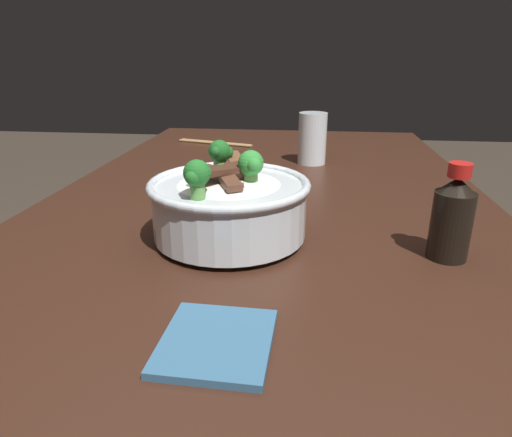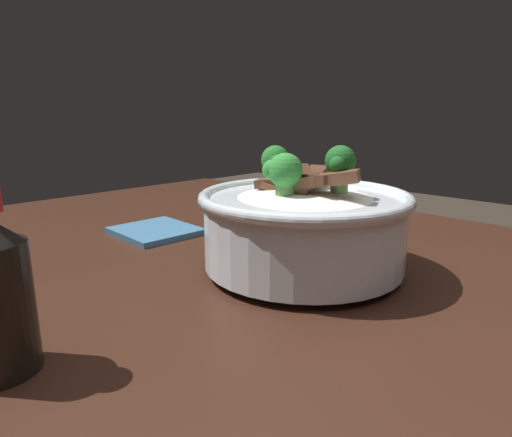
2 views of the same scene
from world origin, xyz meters
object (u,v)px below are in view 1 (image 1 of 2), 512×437
object	(u,v)px
chopsticks_pair	(215,143)
soy_sauce_bottle	(452,217)
drinking_glass	(312,141)
folded_napkin	(216,342)
rice_bowl	(229,202)

from	to	relation	value
chopsticks_pair	soy_sauce_bottle	xyz separation A→B (m)	(0.70, 0.45, 0.05)
drinking_glass	soy_sauce_bottle	xyz separation A→B (m)	(0.50, 0.18, 0.00)
folded_napkin	rice_bowl	bearing A→B (deg)	-173.20
rice_bowl	chopsticks_pair	distance (m)	0.69
drinking_glass	soy_sauce_bottle	bearing A→B (deg)	19.60
soy_sauce_bottle	folded_napkin	size ratio (longest dim) A/B	1.14
soy_sauce_bottle	drinking_glass	bearing A→B (deg)	-160.40
chopsticks_pair	folded_napkin	world-z (taller)	folded_napkin
rice_bowl	drinking_glass	world-z (taller)	rice_bowl
chopsticks_pair	rice_bowl	bearing A→B (deg)	13.30
soy_sauce_bottle	chopsticks_pair	bearing A→B (deg)	-146.98
drinking_glass	rice_bowl	bearing A→B (deg)	-13.83
rice_bowl	soy_sauce_bottle	world-z (taller)	rice_bowl
soy_sauce_bottle	rice_bowl	bearing A→B (deg)	-95.06
drinking_glass	chopsticks_pair	size ratio (longest dim) A/B	0.53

